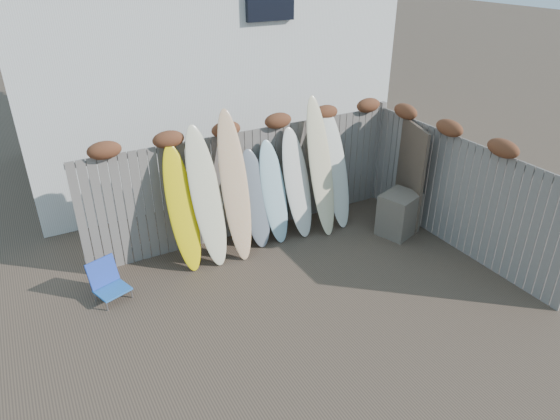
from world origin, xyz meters
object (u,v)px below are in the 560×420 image
beach_chair (107,281)px  wooden_crate (399,214)px  lattice_panel (407,173)px  surfboard_0 (182,209)px

beach_chair → wooden_crate: size_ratio=0.77×
wooden_crate → lattice_panel: lattice_panel is taller
beach_chair → lattice_panel: bearing=-2.4°
surfboard_0 → beach_chair: bearing=-169.1°
wooden_crate → lattice_panel: (0.47, 0.40, 0.59)m
wooden_crate → surfboard_0: size_ratio=0.37×
wooden_crate → lattice_panel: 0.85m
beach_chair → surfboard_0: 1.60m
wooden_crate → surfboard_0: surfboard_0 is taller
beach_chair → lattice_panel: size_ratio=0.31×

